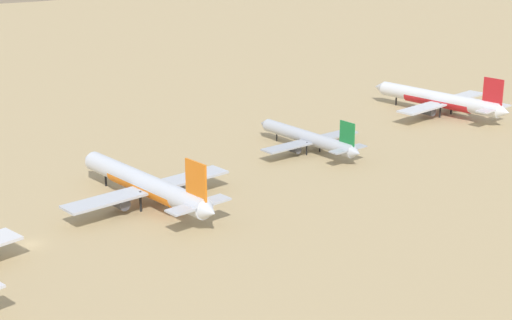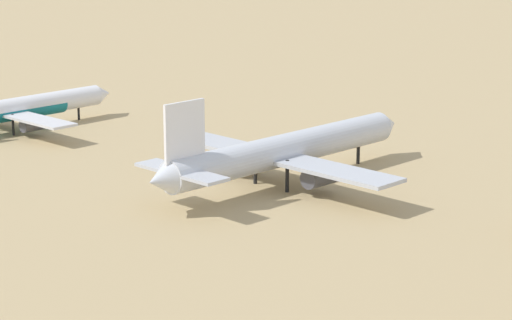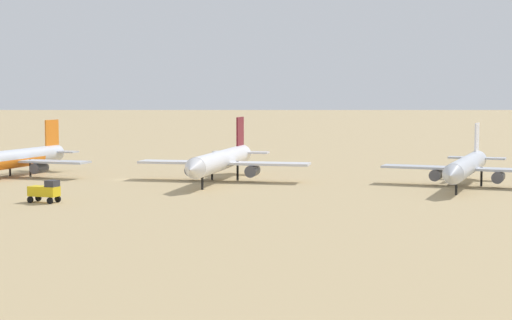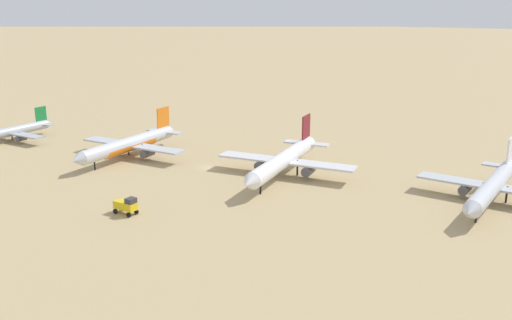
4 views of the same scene
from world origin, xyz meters
The scene contains 2 objects.
parked_jet_4 centered at (-3.76, 72.86, 4.14)m, with size 42.62×34.80×12.31m.
parked_jet_5 centered at (-3.53, 121.90, 3.35)m, with size 34.88×28.44×10.06m.
Camera 2 is at (-98.79, 5.97, 32.47)m, focal length 70.13 mm.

